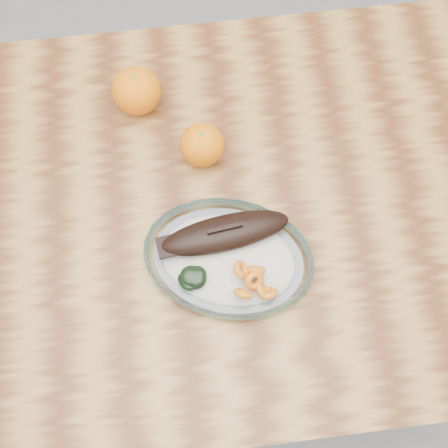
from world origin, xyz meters
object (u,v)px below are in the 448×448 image
(plated_meal, at_px, (228,257))
(orange_left, at_px, (136,91))
(dining_table, at_px, (179,230))
(orange_right, at_px, (202,145))

(plated_meal, bearing_deg, orange_left, 129.59)
(dining_table, relative_size, orange_left, 13.36)
(plated_meal, relative_size, orange_left, 7.20)
(orange_left, bearing_deg, orange_right, -48.70)
(plated_meal, xyz_separation_m, orange_right, (-0.02, 0.20, 0.02))
(dining_table, distance_m, orange_right, 0.18)
(plated_meal, distance_m, orange_right, 0.21)
(plated_meal, height_order, orange_right, orange_right)
(dining_table, distance_m, plated_meal, 0.17)
(plated_meal, bearing_deg, dining_table, 147.51)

